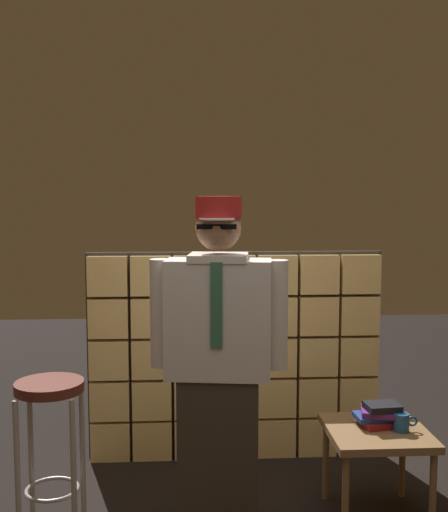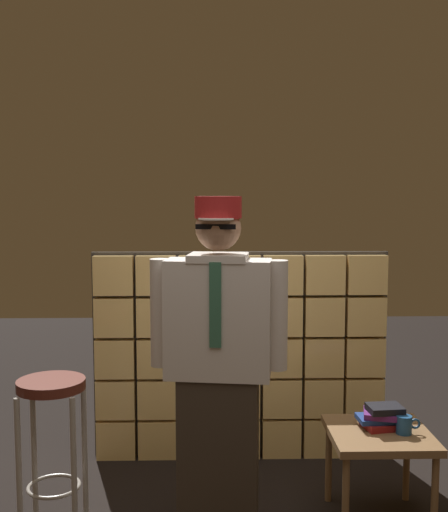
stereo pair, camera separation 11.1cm
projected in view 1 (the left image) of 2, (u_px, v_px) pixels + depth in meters
glass_block_wall at (235, 357)px, 4.07m from camera, size 1.91×0.10×1.37m
standing_person at (218, 363)px, 3.10m from camera, size 0.68×0.32×1.71m
bar_stool at (50, 421)px, 3.13m from camera, size 0.34×0.34×0.79m
side_table at (377, 440)px, 3.31m from camera, size 0.52×0.52×0.49m
book_stack at (379, 415)px, 3.34m from camera, size 0.24×0.19×0.13m
coffee_mug at (402, 422)px, 3.27m from camera, size 0.13×0.08×0.09m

